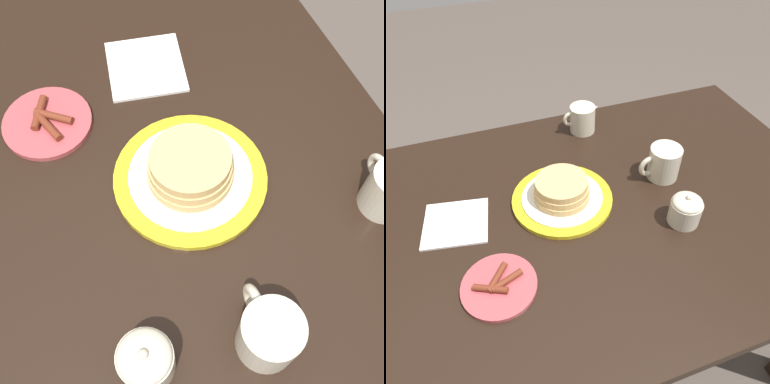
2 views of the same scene
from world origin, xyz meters
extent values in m
plane|color=#51473F|center=(0.00, 0.00, 0.00)|extent=(8.00, 8.00, 0.00)
cube|color=black|center=(0.00, 0.00, 0.71)|extent=(1.57, 0.86, 0.03)
cube|color=black|center=(0.72, -0.37, 0.35)|extent=(0.07, 0.07, 0.70)
cylinder|color=gold|center=(-0.06, -0.05, 0.73)|extent=(0.26, 0.26, 0.01)
cylinder|color=white|center=(-0.06, -0.05, 0.74)|extent=(0.21, 0.21, 0.00)
cylinder|color=tan|center=(-0.06, -0.05, 0.75)|extent=(0.14, 0.14, 0.02)
cylinder|color=tan|center=(-0.06, -0.05, 0.77)|extent=(0.14, 0.14, 0.02)
cylinder|color=tan|center=(-0.06, -0.05, 0.79)|extent=(0.13, 0.13, 0.02)
cylinder|color=#B2474C|center=(0.15, 0.15, 0.73)|extent=(0.16, 0.16, 0.01)
cylinder|color=maroon|center=(0.13, 0.15, 0.74)|extent=(0.07, 0.04, 0.01)
cylinder|color=maroon|center=(0.16, 0.16, 0.74)|extent=(0.07, 0.04, 0.01)
cylinder|color=maroon|center=(0.15, 0.13, 0.74)|extent=(0.06, 0.07, 0.01)
cylinder|color=beige|center=(-0.35, -0.05, 0.77)|extent=(0.09, 0.09, 0.09)
torus|color=beige|center=(-0.31, -0.05, 0.77)|extent=(0.07, 0.01, 0.07)
cylinder|color=#472819|center=(-0.35, -0.05, 0.81)|extent=(0.08, 0.08, 0.00)
torus|color=beige|center=(-0.18, -0.33, 0.78)|extent=(0.05, 0.01, 0.05)
cylinder|color=beige|center=(-0.32, 0.11, 0.76)|extent=(0.08, 0.08, 0.06)
ellipsoid|color=beige|center=(-0.32, 0.11, 0.79)|extent=(0.07, 0.07, 0.03)
sphere|color=beige|center=(-0.32, 0.11, 0.81)|extent=(0.01, 0.01, 0.01)
cube|color=white|center=(0.21, -0.06, 0.73)|extent=(0.18, 0.17, 0.01)
camera|label=1|loc=(-0.45, 0.10, 1.43)|focal=45.00mm
camera|label=2|loc=(0.13, 0.60, 1.42)|focal=35.00mm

